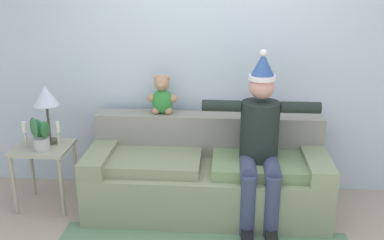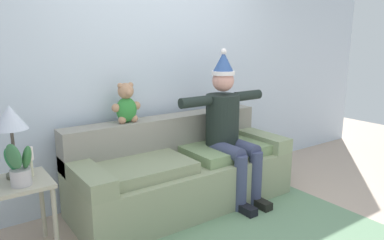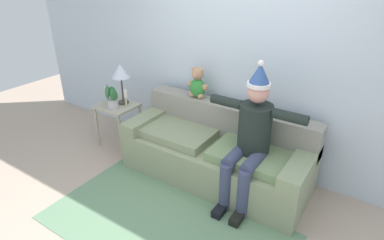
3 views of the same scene
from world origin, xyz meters
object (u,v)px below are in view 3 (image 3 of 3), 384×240
candle_short (125,96)px  side_table (118,112)px  candle_tall (107,92)px  couch (217,152)px  potted_plant (112,98)px  person_seated (251,135)px  table_lamp (121,73)px  teddy_bear (197,84)px

candle_short → side_table: bearing=-164.2°
candle_tall → candle_short: 0.29m
couch → potted_plant: size_ratio=6.49×
couch → candle_tall: (-1.66, -0.10, 0.43)m
person_seated → potted_plant: size_ratio=4.56×
person_seated → candle_short: bearing=176.3°
couch → person_seated: bearing=-19.5°
couch → side_table: (-1.52, -0.08, 0.17)m
candle_short → couch: bearing=1.9°
person_seated → candle_tall: (-2.12, 0.06, -0.01)m
person_seated → candle_short: size_ratio=6.64×
table_lamp → candle_short: 0.31m
couch → table_lamp: bearing=179.8°
table_lamp → candle_tall: size_ratio=2.27×
side_table → candle_short: size_ratio=2.64×
person_seated → candle_tall: 2.12m
person_seated → potted_plant: 1.94m
person_seated → table_lamp: size_ratio=2.77×
couch → table_lamp: (-1.48, 0.01, 0.70)m
couch → candle_short: bearing=-178.1°
side_table → potted_plant: potted_plant is taller
couch → person_seated: size_ratio=1.42×
potted_plant → candle_short: potted_plant is taller
teddy_bear → person_seated: bearing=-25.0°
table_lamp → potted_plant: table_lamp is taller
couch → teddy_bear: size_ratio=5.69×
side_table → couch: bearing=3.2°
candle_tall → couch: bearing=3.6°
couch → candle_short: (-1.38, -0.04, 0.42)m
candle_tall → candle_short: bearing=12.0°
couch → side_table: size_ratio=3.59×
teddy_bear → couch: bearing=-30.2°
teddy_bear → table_lamp: (-1.03, -0.25, 0.03)m
table_lamp → candle_tall: table_lamp is taller
couch → table_lamp: table_lamp is taller
side_table → teddy_bear: bearing=17.7°
side_table → table_lamp: table_lamp is taller
side_table → candle_short: bearing=15.8°
side_table → candle_tall: (-0.14, -0.02, 0.26)m
teddy_bear → potted_plant: size_ratio=1.14×
person_seated → side_table: size_ratio=2.52×
person_seated → teddy_bear: 1.03m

